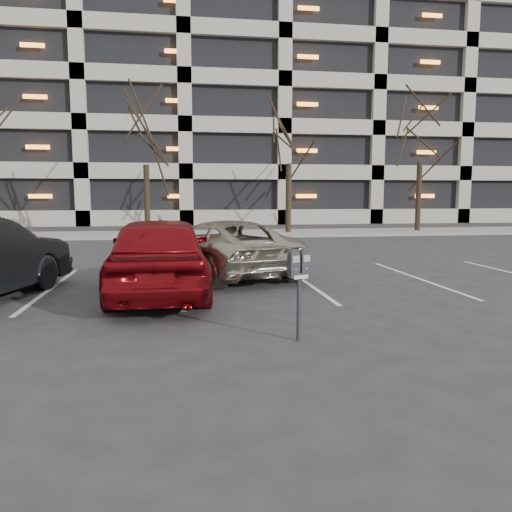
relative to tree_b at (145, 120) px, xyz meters
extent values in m
plane|color=#28282B|center=(3.00, -16.00, -5.50)|extent=(140.00, 140.00, 0.00)
cube|color=gray|center=(3.00, 0.00, -5.44)|extent=(80.00, 4.00, 0.12)
cube|color=silver|center=(-1.20, -13.70, -5.49)|extent=(0.10, 5.20, 0.00)
cube|color=silver|center=(1.60, -13.70, -5.49)|extent=(0.10, 5.20, 0.00)
cube|color=silver|center=(4.40, -13.70, -5.49)|extent=(0.10, 5.20, 0.00)
cube|color=silver|center=(7.20, -13.70, -5.49)|extent=(0.10, 5.20, 0.00)
cube|color=black|center=(15.00, 18.00, 3.50)|extent=(49.92, 19.20, 18.00)
cylinder|color=black|center=(0.00, 0.00, -3.78)|extent=(0.28, 0.28, 3.43)
cylinder|color=black|center=(7.00, 0.00, -3.72)|extent=(0.28, 0.28, 3.55)
cylinder|color=black|center=(14.00, 0.00, -3.68)|extent=(0.28, 0.28, 3.64)
cylinder|color=black|center=(3.15, -18.27, -5.05)|extent=(0.06, 0.06, 0.90)
cube|color=black|center=(3.15, -18.27, -4.58)|extent=(0.32, 0.19, 0.06)
cube|color=silver|center=(3.17, -18.33, -4.60)|extent=(0.21, 0.07, 0.05)
cube|color=gray|center=(3.09, -18.36, -4.35)|extent=(0.10, 0.04, 0.09)
cube|color=gray|center=(3.25, -18.31, -4.35)|extent=(0.10, 0.04, 0.09)
imported|color=#ABA692|center=(2.62, -12.41, -4.81)|extent=(3.79, 5.42, 1.37)
cube|color=#F04005|center=(2.27, -13.27, -4.12)|extent=(0.10, 0.20, 0.01)
imported|color=maroon|center=(1.16, -14.79, -4.68)|extent=(1.95, 4.79, 1.63)
camera|label=1|loc=(1.57, -24.81, -3.49)|focal=35.00mm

